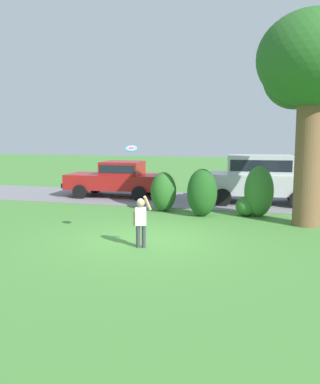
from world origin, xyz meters
TOP-DOWN VIEW (x-y plane):
  - ground_plane at (0.00, 0.00)m, footprint 80.00×80.00m
  - driveway_strip at (0.00, 6.96)m, footprint 28.00×4.40m
  - oak_tree_large at (4.18, 3.19)m, footprint 3.35×3.40m
  - shrub_near_tree at (-0.61, 4.17)m, footprint 0.92×0.91m
  - shrub_centre_left at (0.88, 3.61)m, footprint 1.01×0.90m
  - shrub_centre at (2.64, 4.06)m, footprint 1.24×0.85m
  - parked_sedan at (-3.47, 7.00)m, footprint 4.51×2.31m
  - parked_suv at (2.60, 6.80)m, footprint 4.82×2.37m
  - child_thrower at (0.17, -0.74)m, footprint 0.42×0.33m
  - frisbee at (-0.24, -0.22)m, footprint 0.29×0.26m

SIDE VIEW (x-z plane):
  - ground_plane at x=0.00m, z-range 0.00..0.00m
  - driveway_strip at x=0.00m, z-range 0.00..0.02m
  - shrub_near_tree at x=-0.61m, z-range 0.00..1.40m
  - child_thrower at x=0.17m, z-range 0.07..1.36m
  - shrub_centre at x=2.64m, z-range -0.11..1.59m
  - shrub_centre_left at x=0.88m, z-range 0.00..1.60m
  - parked_sedan at x=-3.47m, z-range 0.07..1.63m
  - parked_suv at x=2.60m, z-range 0.12..2.04m
  - frisbee at x=-0.24m, z-range 2.30..2.47m
  - oak_tree_large at x=4.18m, z-range 1.48..7.78m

